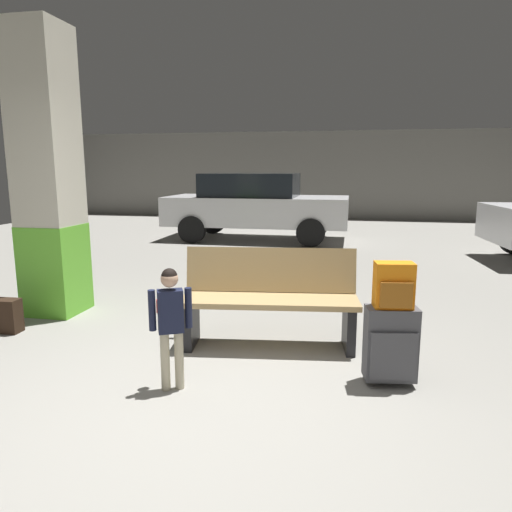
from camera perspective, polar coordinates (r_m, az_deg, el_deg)
name	(u,v)px	position (r m, az deg, el deg)	size (l,w,h in m)	color
ground_plane	(279,282)	(7.02, 2.80, -3.22)	(18.00, 18.00, 0.10)	gray
garage_back_wall	(320,175)	(15.64, 7.81, 9.65)	(18.00, 0.12, 2.80)	slate
structural_pillar	(48,175)	(5.68, -23.87, 8.92)	(0.57, 0.57, 3.11)	#66C633
bench	(270,298)	(4.35, 1.66, -5.16)	(1.65, 0.72, 0.89)	tan
suitcase	(391,344)	(3.74, 15.97, -10.19)	(0.41, 0.28, 0.60)	#4C4C51
backpack_bright	(394,286)	(3.61, 16.34, -3.48)	(0.30, 0.22, 0.34)	orange
child	(170,316)	(3.49, -10.32, -7.16)	(0.29, 0.18, 0.92)	beige
backpack_dark_floor	(6,316)	(5.37, -27.95, -6.42)	(0.29, 0.20, 0.34)	black
parked_car_far	(256,205)	(10.84, -0.06, 6.24)	(4.10, 1.80, 1.51)	silver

